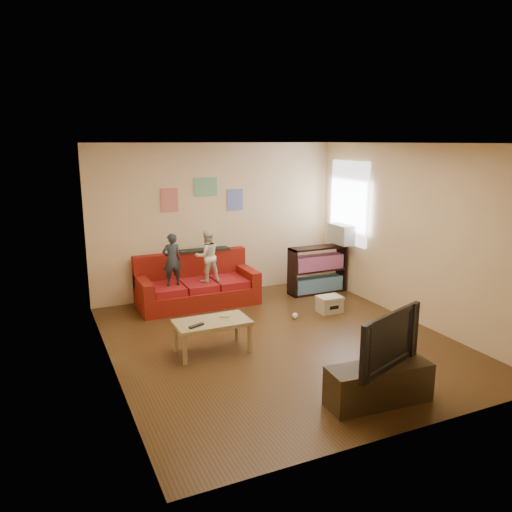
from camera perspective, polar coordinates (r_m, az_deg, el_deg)
name	(u,v)px	position (r m, az deg, el deg)	size (l,w,h in m)	color
room_shell	(281,246)	(6.68, 2.84, 1.10)	(4.52, 5.02, 2.72)	#4D3217
sofa	(196,287)	(8.60, -6.82, -3.51)	(2.00, 0.92, 0.88)	maroon
child_a	(172,260)	(8.18, -9.59, -0.42)	(0.31, 0.21, 0.86)	#263036
child_b	(207,256)	(8.34, -5.61, 0.00)	(0.42, 0.33, 0.87)	white
coffee_table	(212,325)	(6.61, -5.05, -7.88)	(0.97, 0.54, 0.44)	tan
remote	(196,326)	(6.40, -6.83, -7.92)	(0.22, 0.05, 0.02)	black
game_controller	(225,316)	(6.69, -3.58, -6.89)	(0.13, 0.04, 0.03)	silver
bookshelf	(317,272)	(9.19, 7.01, -1.85)	(1.08, 0.32, 0.86)	black
window	(349,203)	(9.16, 10.57, 5.99)	(0.04, 1.08, 1.48)	white
ac_unit	(342,234)	(9.18, 9.81, 2.49)	(0.28, 0.55, 0.35)	#B7B2A3
artwork_left	(169,200)	(8.62, -9.88, 6.32)	(0.30, 0.01, 0.40)	#D87266
artwork_center	(206,187)	(8.78, -5.79, 7.88)	(0.42, 0.01, 0.32)	#72B27F
artwork_right	(235,200)	(9.00, -2.41, 6.46)	(0.30, 0.01, 0.38)	#727FCC
file_box	(329,304)	(8.24, 8.40, -5.46)	(0.39, 0.30, 0.27)	beige
tv_stand	(379,384)	(5.61, 13.85, -14.03)	(1.14, 0.38, 0.43)	#332713
television	(382,338)	(5.39, 14.15, -9.10)	(1.06, 0.14, 0.61)	black
tissue	(295,316)	(7.91, 4.50, -6.82)	(0.09, 0.09, 0.09)	white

